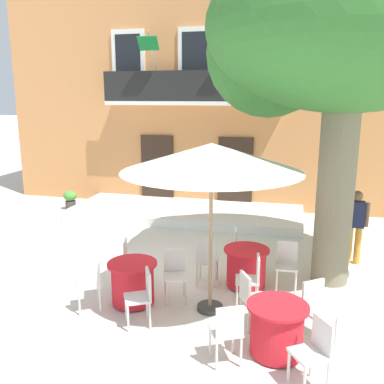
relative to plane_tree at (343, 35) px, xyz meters
name	(u,v)px	position (x,y,z in m)	size (l,w,h in m)	color
ground_plane	(161,264)	(-3.39, -0.09, -4.61)	(120.00, 120.00, 0.00)	beige
building_facade	(209,90)	(-3.83, 6.90, -0.86)	(13.00, 5.09, 7.50)	#CC844C
entrance_step_platform	(186,212)	(-3.83, 3.65, -4.49)	(6.88, 2.53, 0.25)	silver
plane_tree	(343,35)	(0.00, 0.00, 0.00)	(5.13, 4.50, 6.25)	#7F755B
cafe_table_near_tree	(133,282)	(-3.33, -1.86, -4.22)	(0.86, 0.86, 0.76)	red
cafe_chair_near_tree_0	(89,282)	(-3.93, -2.31, -4.08)	(0.55, 0.55, 0.91)	silver
cafe_chair_near_tree_1	(142,294)	(-2.91, -2.49, -4.08)	(0.54, 0.54, 0.91)	silver
cafe_chair_near_tree_2	(175,271)	(-2.65, -1.52, -4.08)	(0.52, 0.52, 0.91)	silver
cafe_chair_near_tree_3	(131,259)	(-3.63, -1.17, -4.08)	(0.50, 0.50, 0.91)	silver
cafe_table_middle	(246,267)	(-1.49, -0.71, -4.22)	(0.86, 0.86, 0.76)	red
cafe_chair_middle_0	(252,277)	(-1.31, -1.44, -4.08)	(0.45, 0.45, 0.91)	silver
cafe_chair_middle_1	(287,262)	(-0.74, -0.61, -4.08)	(0.41, 0.41, 0.91)	silver
cafe_chair_middle_2	(241,246)	(-1.69, 0.02, -4.08)	(0.46, 0.46, 0.91)	silver
cafe_chair_middle_3	(207,259)	(-2.23, -0.82, -4.08)	(0.42, 0.42, 0.91)	silver
cafe_table_front	(277,329)	(-0.81, -2.77, -4.22)	(0.86, 0.86, 0.76)	red
cafe_chair_front_0	(227,329)	(-1.45, -3.18, -4.08)	(0.54, 0.54, 0.91)	silver
cafe_chair_front_1	(315,349)	(-0.33, -3.35, -4.08)	(0.56, 0.56, 0.91)	silver
cafe_chair_front_2	(317,307)	(-0.26, -2.26, -4.08)	(0.56, 0.56, 0.91)	silver
cafe_chair_front_3	(251,296)	(-1.24, -2.15, -4.08)	(0.54, 0.54, 0.91)	silver
cafe_umbrella	(212,158)	(-1.97, -1.76, -2.00)	(2.90, 2.90, 2.85)	#997A56
ground_planter_left	(70,199)	(-7.62, 3.52, -4.27)	(0.42, 0.42, 0.61)	#47423D
pedestrian_near_entrance	(355,223)	(0.62, 1.00, -3.70)	(0.53, 0.22, 1.62)	gold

